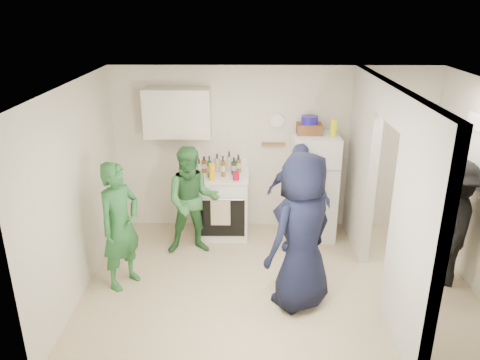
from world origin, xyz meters
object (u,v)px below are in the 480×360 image
object	(u,v)px
yellow_cup_stack_top	(334,128)
person_green_center	(192,201)
stove	(222,205)
fridge	(313,187)
person_navy	(302,232)
person_green_left	(120,226)
person_denim	(298,198)
blue_bowl	(310,120)
person_nook	(451,223)
wicker_basket	(309,129)

from	to	relation	value
yellow_cup_stack_top	person_green_center	size ratio (longest dim) A/B	0.16
stove	fridge	distance (m)	1.39
stove	fridge	size ratio (longest dim) A/B	0.60
person_navy	person_green_left	bearing A→B (deg)	-50.75
yellow_cup_stack_top	person_navy	xyz separation A→B (m)	(-0.59, -1.64, -0.77)
person_denim	yellow_cup_stack_top	bearing A→B (deg)	60.23
person_navy	fridge	bearing A→B (deg)	-142.58
blue_bowl	person_navy	world-z (taller)	person_navy
blue_bowl	person_green_left	distance (m)	2.96
person_green_center	person_nook	size ratio (longest dim) A/B	0.95
yellow_cup_stack_top	person_nook	size ratio (longest dim) A/B	0.15
blue_bowl	person_nook	world-z (taller)	blue_bowl
person_denim	person_navy	distance (m)	1.33
fridge	person_green_center	distance (m)	1.81
wicker_basket	blue_bowl	size ratio (longest dim) A/B	1.46
fridge	blue_bowl	bearing A→B (deg)	153.43
blue_bowl	yellow_cup_stack_top	distance (m)	0.36
wicker_basket	person_denim	world-z (taller)	wicker_basket
yellow_cup_stack_top	person_denim	world-z (taller)	yellow_cup_stack_top
stove	wicker_basket	xyz separation A→B (m)	(1.26, 0.02, 1.18)
person_navy	person_nook	distance (m)	1.95
fridge	person_denim	bearing A→B (deg)	-122.66
person_green_left	yellow_cup_stack_top	bearing A→B (deg)	-33.42
stove	person_green_left	distance (m)	1.84
blue_bowl	yellow_cup_stack_top	xyz separation A→B (m)	(0.32, -0.15, -0.08)
fridge	person_denim	world-z (taller)	fridge
person_green_left	person_green_center	bearing A→B (deg)	-11.32
stove	person_navy	world-z (taller)	person_navy
person_navy	person_green_center	bearing A→B (deg)	-82.41
yellow_cup_stack_top	person_green_left	bearing A→B (deg)	-155.37
person_green_center	person_navy	size ratio (longest dim) A/B	0.83
person_green_left	person_navy	size ratio (longest dim) A/B	0.87
stove	yellow_cup_stack_top	world-z (taller)	yellow_cup_stack_top
blue_bowl	person_green_left	xyz separation A→B (m)	(-2.41, -1.40, -0.98)
fridge	blue_bowl	xyz separation A→B (m)	(-0.10, 0.05, 0.99)
yellow_cup_stack_top	person_nook	world-z (taller)	yellow_cup_stack_top
fridge	person_green_center	xyz separation A→B (m)	(-1.73, -0.52, -0.02)
wicker_basket	person_green_left	distance (m)	2.92
wicker_basket	person_green_left	bearing A→B (deg)	-149.83
blue_bowl	person_denim	size ratio (longest dim) A/B	0.15
fridge	person_denim	xyz separation A→B (m)	(-0.27, -0.42, -0.00)
yellow_cup_stack_top	person_green_left	distance (m)	3.14
person_denim	person_navy	bearing A→B (deg)	-67.20
stove	person_green_center	xyz separation A→B (m)	(-0.37, -0.55, 0.30)
wicker_basket	person_navy	size ratio (longest dim) A/B	0.19
person_green_left	person_nook	xyz separation A→B (m)	(4.03, 0.10, 0.00)
wicker_basket	person_green_center	distance (m)	1.94
person_navy	person_nook	xyz separation A→B (m)	(1.88, 0.49, -0.12)
person_green_left	person_denim	bearing A→B (deg)	-35.47
yellow_cup_stack_top	person_denim	distance (m)	1.09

